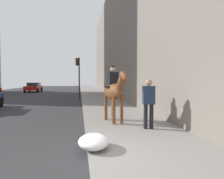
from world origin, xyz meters
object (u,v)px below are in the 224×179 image
object	(u,v)px
pedestrian_greeting	(149,100)
car_mid_lane	(34,87)
mounted_horse_near	(114,90)
traffic_light_near_curb	(78,71)

from	to	relation	value
pedestrian_greeting	car_mid_lane	world-z (taller)	pedestrian_greeting
mounted_horse_near	car_mid_lane	bearing A→B (deg)	-172.74
pedestrian_greeting	car_mid_lane	bearing A→B (deg)	27.95
mounted_horse_near	pedestrian_greeting	xyz separation A→B (m)	(-1.29, -0.98, -0.29)
mounted_horse_near	traffic_light_near_curb	distance (m)	11.46
car_mid_lane	traffic_light_near_curb	xyz separation A→B (m)	(-12.72, -6.85, 1.89)
mounted_horse_near	pedestrian_greeting	distance (m)	1.64
pedestrian_greeting	traffic_light_near_curb	size ratio (longest dim) A/B	0.43
mounted_horse_near	traffic_light_near_curb	world-z (taller)	traffic_light_near_curb
pedestrian_greeting	mounted_horse_near	bearing A→B (deg)	44.98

